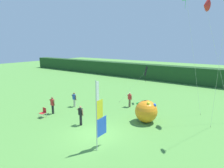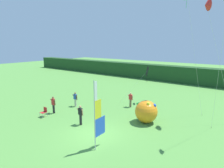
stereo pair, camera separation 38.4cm
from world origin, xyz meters
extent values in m
plane|color=#518E3D|center=(0.00, 0.00, 0.00)|extent=(120.00, 120.00, 0.00)
cube|color=#1E421E|center=(0.00, 23.74, 1.42)|extent=(80.00, 2.40, 2.84)
cylinder|color=#B7B7BC|center=(1.47, -1.62, 2.29)|extent=(0.06, 0.06, 4.57)
cube|color=blue|center=(1.47, -1.11, 1.43)|extent=(0.02, 0.97, 1.22)
cube|color=yellow|center=(1.47, -1.29, 2.65)|extent=(0.02, 0.60, 1.22)
cube|color=white|center=(1.47, -1.48, 3.87)|extent=(0.02, 0.23, 1.22)
cylinder|color=black|center=(-6.17, 0.88, 0.43)|extent=(0.22, 0.22, 0.87)
cube|color=red|center=(-6.17, 0.88, 1.17)|extent=(0.36, 0.20, 0.61)
sphere|color=brown|center=(-6.17, 0.88, 1.60)|extent=(0.20, 0.20, 0.20)
cylinder|color=brown|center=(-6.40, 0.94, 1.25)|extent=(0.09, 0.48, 0.42)
cylinder|color=brown|center=(-5.94, 0.88, 1.15)|extent=(0.09, 0.14, 0.56)
cylinder|color=brown|center=(-1.08, 6.97, 0.42)|extent=(0.22, 0.22, 0.85)
cube|color=red|center=(-1.08, 6.97, 1.12)|extent=(0.36, 0.20, 0.54)
sphere|color=tan|center=(-1.08, 6.97, 1.51)|extent=(0.20, 0.20, 0.20)
cylinder|color=tan|center=(-1.31, 7.03, 1.16)|extent=(0.09, 0.48, 0.42)
cylinder|color=tan|center=(-0.85, 6.98, 1.07)|extent=(0.09, 0.14, 0.56)
cylinder|color=black|center=(-2.07, 0.54, 0.45)|extent=(0.22, 0.22, 0.90)
cube|color=black|center=(-2.07, 0.54, 1.18)|extent=(0.36, 0.20, 0.56)
sphere|color=#A37556|center=(-2.07, 0.54, 1.59)|extent=(0.20, 0.20, 0.20)
cylinder|color=#A37556|center=(-2.30, 0.60, 1.24)|extent=(0.09, 0.48, 0.42)
cylinder|color=#A37556|center=(-1.84, 0.54, 1.14)|extent=(0.09, 0.14, 0.56)
cylinder|color=#B7B2A3|center=(-6.01, 3.59, 0.41)|extent=(0.22, 0.22, 0.82)
cube|color=#284CA8|center=(-6.01, 3.59, 1.09)|extent=(0.36, 0.20, 0.54)
sphere|color=brown|center=(-6.01, 3.59, 1.48)|extent=(0.20, 0.20, 0.20)
cylinder|color=brown|center=(-6.24, 3.65, 1.13)|extent=(0.09, 0.48, 0.42)
cylinder|color=brown|center=(-5.78, 3.59, 1.04)|extent=(0.09, 0.14, 0.56)
sphere|color=orange|center=(2.10, 4.29, 0.97)|extent=(1.94, 1.94, 1.94)
sphere|color=green|center=(1.32, 4.19, 1.55)|extent=(0.27, 0.27, 0.27)
sphere|color=yellow|center=(2.41, 3.96, 1.83)|extent=(0.27, 0.27, 0.27)
sphere|color=blue|center=(2.79, 4.40, 1.64)|extent=(0.27, 0.27, 0.27)
cylinder|color=#BCBCC1|center=(-6.39, -0.55, 0.21)|extent=(0.03, 0.03, 0.42)
cylinder|color=#BCBCC1|center=(-5.91, -0.55, 0.21)|extent=(0.03, 0.03, 0.42)
cylinder|color=#BCBCC1|center=(-6.39, -0.07, 0.21)|extent=(0.03, 0.03, 0.42)
cylinder|color=#BCBCC1|center=(-5.91, -0.07, 0.21)|extent=(0.03, 0.03, 0.42)
cube|color=#B22323|center=(-6.15, -0.31, 0.43)|extent=(0.48, 0.48, 0.03)
cube|color=#B22323|center=(-6.15, -0.07, 0.67)|extent=(0.48, 0.03, 0.44)
cylinder|color=brown|center=(6.90, 6.41, 0.04)|extent=(0.03, 0.03, 0.08)
cylinder|color=silver|center=(7.07, 5.51, 5.04)|extent=(0.35, 1.81, 10.08)
cylinder|color=brown|center=(5.68, 8.93, 0.04)|extent=(0.03, 0.03, 0.08)
cylinder|color=silver|center=(4.71, 8.41, 5.43)|extent=(1.96, 1.04, 10.86)
cylinder|color=green|center=(3.74, 7.90, 10.05)|extent=(0.02, 0.02, 0.70)
cylinder|color=brown|center=(-2.91, 7.78, 0.04)|extent=(0.03, 0.03, 0.08)
cylinder|color=silver|center=(-1.70, 8.64, 1.83)|extent=(2.43, 1.74, 3.68)
cube|color=black|center=(-0.50, 9.51, 3.67)|extent=(0.63, 0.73, 1.05)
cylinder|color=black|center=(-0.50, 9.51, 2.79)|extent=(0.02, 0.02, 0.70)
cylinder|color=silver|center=(6.85, 7.94, 4.85)|extent=(2.84, 0.92, 9.71)
cone|color=red|center=(5.44, 7.49, 9.71)|extent=(0.85, 0.95, 0.94)
camera|label=1|loc=(8.58, -10.04, 6.68)|focal=30.22mm
camera|label=2|loc=(8.89, -9.81, 6.68)|focal=30.22mm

